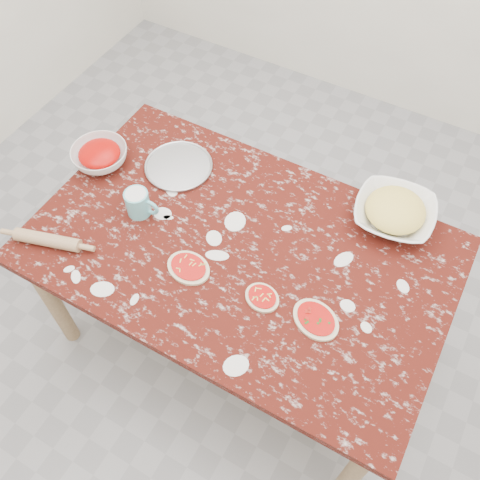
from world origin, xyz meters
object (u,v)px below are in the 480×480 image
at_px(worktable, 240,259).
at_px(pizza_tray, 179,167).
at_px(rolling_pin, 48,240).
at_px(cheese_bowl, 394,213).
at_px(flour_mug, 139,203).
at_px(sauce_bowl, 100,156).

height_order(worktable, pizza_tray, pizza_tray).
distance_m(worktable, rolling_pin, 0.74).
relative_size(cheese_bowl, flour_mug, 2.19).
xyz_separation_m(worktable, rolling_pin, (-0.65, -0.34, 0.11)).
height_order(cheese_bowl, flour_mug, flour_mug).
relative_size(pizza_tray, cheese_bowl, 0.91).
xyz_separation_m(cheese_bowl, flour_mug, (-0.89, -0.46, 0.02)).
bearing_deg(sauce_bowl, worktable, -7.58).
bearing_deg(pizza_tray, rolling_pin, -110.58).
relative_size(pizza_tray, flour_mug, 1.99).
height_order(pizza_tray, sauce_bowl, sauce_bowl).
relative_size(worktable, flour_mug, 11.21).
bearing_deg(pizza_tray, worktable, -28.42).
relative_size(worktable, cheese_bowl, 5.12).
distance_m(sauce_bowl, rolling_pin, 0.45).
distance_m(pizza_tray, cheese_bowl, 0.91).
bearing_deg(cheese_bowl, rolling_pin, -145.70).
height_order(sauce_bowl, flour_mug, flour_mug).
height_order(pizza_tray, flour_mug, flour_mug).
bearing_deg(sauce_bowl, pizza_tray, 23.77).
xyz_separation_m(flour_mug, rolling_pin, (-0.22, -0.30, -0.03)).
bearing_deg(worktable, flour_mug, -174.18).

